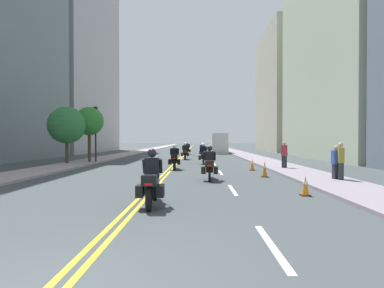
{
  "coord_description": "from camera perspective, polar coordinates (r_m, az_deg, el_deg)",
  "views": [
    {
      "loc": [
        1.78,
        -3.35,
        1.88
      ],
      "look_at": [
        1.31,
        21.74,
        1.55
      ],
      "focal_mm": 28.19,
      "sensor_mm": 36.0,
      "label": 1
    }
  ],
  "objects": [
    {
      "name": "traffic_cone_2",
      "position": [
        15.79,
        13.59,
        -4.64
      ],
      "size": [
        0.32,
        0.32,
        0.81
      ],
      "color": "black",
      "rests_on": "ground"
    },
    {
      "name": "building_left_1",
      "position": [
        35.93,
        -31.49,
        19.39
      ],
      "size": [
        6.3,
        13.05,
        26.86
      ],
      "color": "slate",
      "rests_on": "ground"
    },
    {
      "name": "traffic_light_near",
      "position": [
        25.97,
        -17.77,
        3.61
      ],
      "size": [
        0.28,
        0.38,
        4.61
      ],
      "color": "black",
      "rests_on": "ground"
    },
    {
      "name": "building_right_1",
      "position": [
        35.97,
        25.98,
        15.25
      ],
      "size": [
        6.12,
        19.4,
        21.87
      ],
      "color": "#ACBB9E",
      "rests_on": "ground"
    },
    {
      "name": "building_right_2",
      "position": [
        55.32,
        17.38,
        9.51
      ],
      "size": [
        7.53,
        16.46,
        20.68
      ],
      "color": "#ABA891",
      "rests_on": "ground"
    },
    {
      "name": "centreline_yellow_outer",
      "position": [
        51.41,
        -0.77,
        -1.35
      ],
      "size": [
        0.12,
        132.0,
        0.01
      ],
      "primitive_type": "cube",
      "color": "yellow",
      "rests_on": "ground"
    },
    {
      "name": "parked_truck",
      "position": [
        43.44,
        5.06,
        -0.06
      ],
      "size": [
        2.2,
        6.5,
        2.8
      ],
      "color": "silver",
      "rests_on": "ground"
    },
    {
      "name": "motorcycle_6",
      "position": [
        39.63,
        -0.81,
        -1.01
      ],
      "size": [
        0.77,
        2.15,
        1.63
      ],
      "rotation": [
        0.0,
        0.0,
        0.01
      ],
      "color": "black",
      "rests_on": "ground"
    },
    {
      "name": "motorcycle_4",
      "position": [
        29.13,
        -1.32,
        -1.64
      ],
      "size": [
        0.77,
        2.27,
        1.65
      ],
      "rotation": [
        0.0,
        0.0,
        0.01
      ],
      "color": "black",
      "rests_on": "ground"
    },
    {
      "name": "pedestrian_0",
      "position": [
        14.98,
        26.28,
        -3.01
      ],
      "size": [
        0.27,
        0.39,
        1.78
      ],
      "rotation": [
        0.0,
        0.0,
        1.42
      ],
      "color": "#272E2D",
      "rests_on": "ground"
    },
    {
      "name": "pedestrian_1",
      "position": [
        15.16,
        25.62,
        -3.23
      ],
      "size": [
        0.5,
        0.3,
        1.64
      ],
      "rotation": [
        0.0,
        0.0,
        0.23
      ],
      "color": "#2A2C38",
      "rests_on": "ground"
    },
    {
      "name": "sidewalk_left",
      "position": [
        52.23,
        -9.21,
        -1.26
      ],
      "size": [
        2.72,
        144.0,
        0.12
      ],
      "primitive_type": "cube",
      "color": "#A39393",
      "rests_on": "ground"
    },
    {
      "name": "sidewalk_right",
      "position": [
        51.71,
        7.5,
        -1.28
      ],
      "size": [
        2.72,
        144.0,
        0.12
      ],
      "primitive_type": "cube",
      "color": "gray",
      "rests_on": "ground"
    },
    {
      "name": "traffic_cone_0",
      "position": [
        10.95,
        20.66,
        -7.42
      ],
      "size": [
        0.31,
        0.31,
        0.67
      ],
      "color": "black",
      "rests_on": "ground"
    },
    {
      "name": "traffic_cone_1",
      "position": [
        19.11,
        11.32,
        -3.82
      ],
      "size": [
        0.32,
        0.32,
        0.73
      ],
      "color": "black",
      "rests_on": "ground"
    },
    {
      "name": "motorcycle_1",
      "position": [
        14.2,
        3.36,
        -4.14
      ],
      "size": [
        0.78,
        2.18,
        1.62
      ],
      "rotation": [
        0.0,
        0.0,
        -0.05
      ],
      "color": "black",
      "rests_on": "ground"
    },
    {
      "name": "motorcycle_3",
      "position": [
        23.75,
        2.15,
        -2.15
      ],
      "size": [
        0.76,
        2.14,
        1.65
      ],
      "rotation": [
        0.0,
        0.0,
        -0.0
      ],
      "color": "black",
      "rests_on": "ground"
    },
    {
      "name": "motorcycle_5",
      "position": [
        34.13,
        2.0,
        -1.31
      ],
      "size": [
        0.77,
        2.17,
        1.59
      ],
      "rotation": [
        0.0,
        0.0,
        0.03
      ],
      "color": "black",
      "rests_on": "ground"
    },
    {
      "name": "ground_plane",
      "position": [
        51.42,
        -0.9,
        -1.35
      ],
      "size": [
        264.0,
        264.0,
        0.0
      ],
      "primitive_type": "plane",
      "color": "#3E4547"
    },
    {
      "name": "motorcycle_2",
      "position": [
        19.31,
        -3.34,
        -2.86
      ],
      "size": [
        0.78,
        2.15,
        1.63
      ],
      "rotation": [
        0.0,
        0.0,
        0.04
      ],
      "color": "black",
      "rests_on": "ground"
    },
    {
      "name": "street_tree_0",
      "position": [
        26.04,
        -18.87,
        4.06
      ],
      "size": [
        2.3,
        2.3,
        4.58
      ],
      "color": "#473B22",
      "rests_on": "ground"
    },
    {
      "name": "lane_dashes_white",
      "position": [
        32.43,
        3.41,
        -2.57
      ],
      "size": [
        0.14,
        56.4,
        0.01
      ],
      "color": "silver",
      "rests_on": "ground"
    },
    {
      "name": "motorcycle_0",
      "position": [
        8.71,
        -7.65,
        -7.33
      ],
      "size": [
        0.78,
        2.13,
        1.64
      ],
      "rotation": [
        0.0,
        0.0,
        0.04
      ],
      "color": "black",
      "rests_on": "ground"
    },
    {
      "name": "centreline_yellow_inner",
      "position": [
        51.42,
        -1.03,
        -1.35
      ],
      "size": [
        0.12,
        132.0,
        0.01
      ],
      "primitive_type": "cube",
      "color": "yellow",
      "rests_on": "ground"
    },
    {
      "name": "building_left_2",
      "position": [
        52.81,
        -21.22,
        15.72
      ],
      "size": [
        8.39,
        21.33,
        31.15
      ],
      "color": "#A7A6AB",
      "rests_on": "ground"
    },
    {
      "name": "street_tree_1",
      "position": [
        25.07,
        -22.61,
        3.31
      ],
      "size": [
        2.83,
        2.83,
        4.45
      ],
      "color": "#463624",
      "rests_on": "ground"
    },
    {
      "name": "pedestrian_2",
      "position": [
        20.07,
        17.07,
        -2.01
      ],
      "size": [
        0.47,
        0.43,
        1.79
      ],
      "rotation": [
        0.0,
        0.0,
        0.69
      ],
      "color": "#232C2D",
      "rests_on": "ground"
    }
  ]
}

